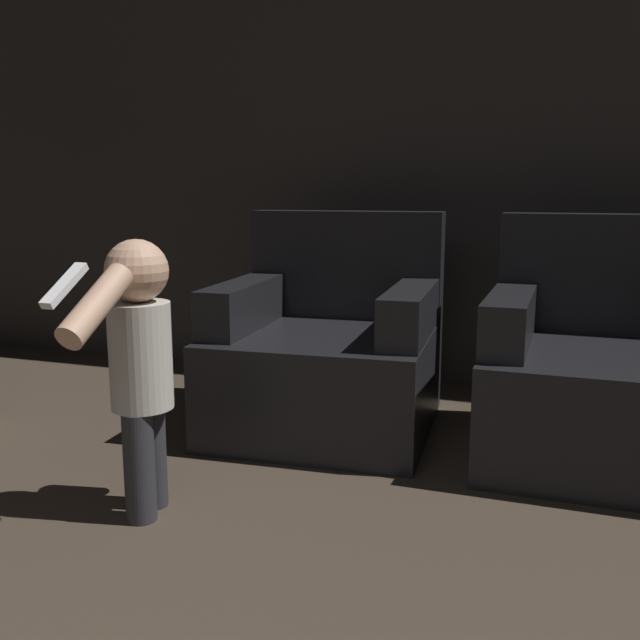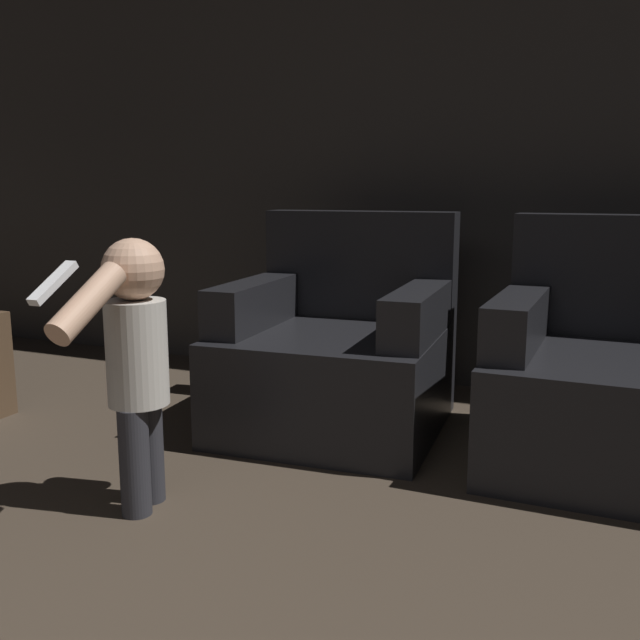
{
  "view_description": "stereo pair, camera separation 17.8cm",
  "coord_description": "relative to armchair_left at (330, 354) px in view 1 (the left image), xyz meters",
  "views": [
    {
      "loc": [
        0.59,
        0.79,
        1.03
      ],
      "look_at": [
        -0.22,
        3.11,
        0.57
      ],
      "focal_mm": 40.0,
      "sensor_mm": 36.0,
      "label": 1
    },
    {
      "loc": [
        0.76,
        0.85,
        1.03
      ],
      "look_at": [
        -0.22,
        3.11,
        0.57
      ],
      "focal_mm": 40.0,
      "sensor_mm": 36.0,
      "label": 2
    }
  ],
  "objects": [
    {
      "name": "wall_back",
      "position": [
        0.36,
        0.85,
        0.98
      ],
      "size": [
        8.4,
        0.05,
        2.6
      ],
      "color": "#33302D",
      "rests_on": "ground_plane"
    },
    {
      "name": "armchair_left",
      "position": [
        0.0,
        0.0,
        0.0
      ],
      "size": [
        0.94,
        0.97,
        0.92
      ],
      "rotation": [
        0.0,
        0.0,
        0.07
      ],
      "color": "black",
      "rests_on": "ground_plane"
    },
    {
      "name": "armchair_right",
      "position": [
        1.12,
        0.0,
        0.0
      ],
      "size": [
        0.89,
        0.91,
        0.92
      ],
      "rotation": [
        0.0,
        0.0,
        -0.01
      ],
      "color": "black",
      "rests_on": "ground_plane"
    },
    {
      "name": "person_toddler",
      "position": [
        -0.27,
        -1.03,
        0.2
      ],
      "size": [
        0.19,
        0.6,
        0.88
      ],
      "rotation": [
        0.0,
        0.0,
        1.79
      ],
      "color": "#28282D",
      "rests_on": "ground_plane"
    }
  ]
}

